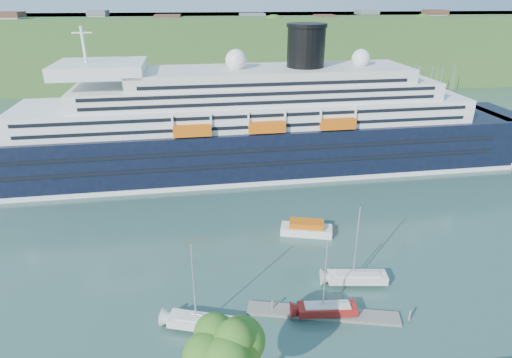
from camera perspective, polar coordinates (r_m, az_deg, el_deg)
name	(u,v)px	position (r m, az deg, el deg)	size (l,w,h in m)	color
far_hillside	(225,48)	(172.43, -4.14, 16.98)	(400.00, 50.00, 24.00)	#2B5220
cruise_ship	(237,101)	(80.25, -2.58, 10.30)	(120.88, 17.60, 27.14)	black
floating_pontoon	(323,313)	(49.16, 8.86, -17.29)	(16.42, 2.01, 0.36)	gray
sailboat_white_near	(199,291)	(44.27, -7.58, -14.64)	(7.58, 2.10, 9.79)	silver
sailboat_red	(329,282)	(46.39, 9.74, -13.33)	(7.01, 1.95, 9.05)	maroon
sailboat_white_far	(360,249)	(51.38, 13.75, -9.07)	(7.69, 2.14, 9.93)	silver
tender_launch	(306,228)	(62.38, 6.74, -6.44)	(7.40, 2.53, 2.05)	#CF570C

